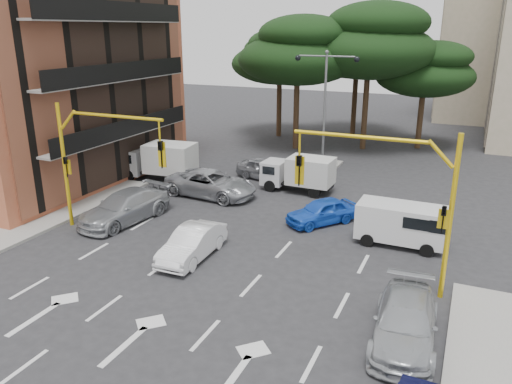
# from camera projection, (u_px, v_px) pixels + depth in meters

# --- Properties ---
(ground) EXTENTS (120.00, 120.00, 0.00)m
(ground) POSITION_uv_depth(u_px,v_px,m) (205.00, 275.00, 19.57)
(ground) COLOR #28282B
(ground) RESTS_ON ground
(median_strip) EXTENTS (1.40, 6.00, 0.15)m
(median_strip) POSITION_uv_depth(u_px,v_px,m) (322.00, 171.00, 33.45)
(median_strip) COLOR gray
(median_strip) RESTS_ON ground
(apartment_orange) EXTENTS (15.19, 16.15, 13.70)m
(apartment_orange) POSITION_uv_depth(u_px,v_px,m) (13.00, 68.00, 31.23)
(apartment_orange) COLOR #AD5436
(apartment_orange) RESTS_ON ground
(pine_left_near) EXTENTS (9.15, 9.15, 10.23)m
(pine_left_near) POSITION_uv_depth(u_px,v_px,m) (298.00, 50.00, 37.77)
(pine_left_near) COLOR #382616
(pine_left_near) RESTS_ON ground
(pine_center) EXTENTS (9.98, 9.98, 11.16)m
(pine_center) POSITION_uv_depth(u_px,v_px,m) (370.00, 41.00, 37.38)
(pine_center) COLOR #382616
(pine_center) RESTS_ON ground
(pine_left_far) EXTENTS (8.32, 8.32, 9.30)m
(pine_left_far) POSITION_uv_depth(u_px,v_px,m) (280.00, 56.00, 42.61)
(pine_left_far) COLOR #382616
(pine_left_far) RESTS_ON ground
(pine_right) EXTENTS (7.49, 7.49, 8.37)m
(pine_right) POSITION_uv_depth(u_px,v_px,m) (426.00, 69.00, 38.24)
(pine_right) COLOR #382616
(pine_right) RESTS_ON ground
(pine_back) EXTENTS (9.15, 9.15, 10.23)m
(pine_back) POSITION_uv_depth(u_px,v_px,m) (358.00, 48.00, 42.71)
(pine_back) COLOR #382616
(pine_back) RESTS_ON ground
(signal_mast_right) EXTENTS (5.79, 0.37, 6.00)m
(signal_mast_right) POSITION_uv_depth(u_px,v_px,m) (399.00, 188.00, 17.48)
(signal_mast_right) COLOR yellow
(signal_mast_right) RESTS_ON ground
(signal_mast_left) EXTENTS (5.79, 0.37, 6.00)m
(signal_mast_left) POSITION_uv_depth(u_px,v_px,m) (93.00, 152.00, 22.68)
(signal_mast_left) COLOR yellow
(signal_mast_left) RESTS_ON ground
(street_lamp_center) EXTENTS (4.16, 0.36, 7.77)m
(street_lamp_center) POSITION_uv_depth(u_px,v_px,m) (325.00, 91.00, 31.77)
(street_lamp_center) COLOR slate
(street_lamp_center) RESTS_ON median_strip
(car_white_hatch) EXTENTS (1.47, 4.00, 1.31)m
(car_white_hatch) POSITION_uv_depth(u_px,v_px,m) (192.00, 243.00, 20.88)
(car_white_hatch) COLOR white
(car_white_hatch) RESTS_ON ground
(car_blue_compact) EXTENTS (3.43, 3.81, 1.25)m
(car_blue_compact) POSITION_uv_depth(u_px,v_px,m) (322.00, 211.00, 24.59)
(car_blue_compact) COLOR blue
(car_blue_compact) RESTS_ON ground
(car_silver_wagon) EXTENTS (2.84, 5.38, 1.49)m
(car_silver_wagon) POSITION_uv_depth(u_px,v_px,m) (125.00, 207.00, 24.83)
(car_silver_wagon) COLOR #A3A7AB
(car_silver_wagon) RESTS_ON ground
(car_silver_cross_a) EXTENTS (5.53, 2.90, 1.49)m
(car_silver_cross_a) POSITION_uv_depth(u_px,v_px,m) (211.00, 184.00, 28.57)
(car_silver_cross_a) COLOR #A4A6AC
(car_silver_cross_a) RESTS_ON ground
(car_silver_cross_b) EXTENTS (4.10, 2.34, 1.31)m
(car_silver_cross_b) POSITION_uv_depth(u_px,v_px,m) (265.00, 169.00, 31.76)
(car_silver_cross_b) COLOR gray
(car_silver_cross_b) RESTS_ON ground
(car_silver_parked) EXTENTS (2.20, 4.74, 1.34)m
(car_silver_parked) POSITION_uv_depth(u_px,v_px,m) (405.00, 322.00, 15.28)
(car_silver_parked) COLOR #A4A8AC
(car_silver_parked) RESTS_ON ground
(van_white) EXTENTS (3.82, 1.77, 1.90)m
(van_white) POSITION_uv_depth(u_px,v_px,m) (401.00, 225.00, 22.08)
(van_white) COLOR silver
(van_white) RESTS_ON ground
(box_truck_a) EXTENTS (5.11, 2.58, 2.42)m
(box_truck_a) POSITION_uv_depth(u_px,v_px,m) (158.00, 162.00, 31.42)
(box_truck_a) COLOR silver
(box_truck_a) RESTS_ON ground
(box_truck_b) EXTENTS (4.33, 1.90, 2.11)m
(box_truck_b) POSITION_uv_depth(u_px,v_px,m) (298.00, 174.00, 29.33)
(box_truck_b) COLOR silver
(box_truck_b) RESTS_ON ground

